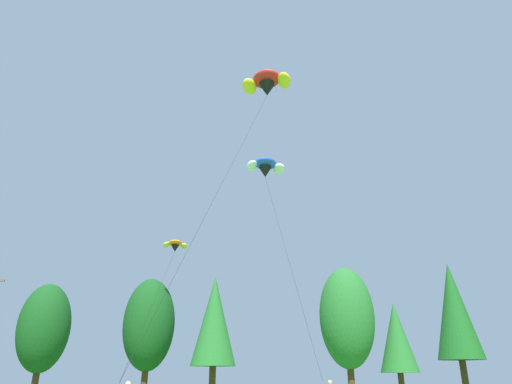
{
  "coord_description": "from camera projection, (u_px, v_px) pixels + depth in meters",
  "views": [
    {
      "loc": [
        -2.09,
        3.59,
        1.86
      ],
      "look_at": [
        -0.32,
        21.45,
        9.03
      ],
      "focal_mm": 32.45,
      "sensor_mm": 36.0,
      "label": 1
    }
  ],
  "objects": [
    {
      "name": "parafoil_kite_far_orange",
      "position": [
        175.0,
        245.0,
        41.73
      ],
      "size": [
        2.36,
        22.39,
        11.79
      ],
      "color": "orange"
    },
    {
      "name": "treeline_tree_g",
      "position": [
        347.0,
        317.0,
        40.86
      ],
      "size": [
        4.8,
        4.8,
        11.1
      ],
      "color": "#472D19",
      "rests_on": "ground_plane"
    },
    {
      "name": "parafoil_kite_high_red_yellow",
      "position": [
        267.0,
        84.0,
        35.16
      ],
      "size": [
        8.95,
        11.35,
        22.01
      ],
      "color": "red"
    },
    {
      "name": "parafoil_kite_mid_blue_white",
      "position": [
        265.0,
        167.0,
        41.43
      ],
      "size": [
        3.77,
        13.73,
        18.58
      ],
      "color": "blue"
    },
    {
      "name": "treeline_tree_i",
      "position": [
        454.0,
        310.0,
        46.61
      ],
      "size": [
        4.43,
        4.43,
        12.87
      ],
      "color": "#472D19",
      "rests_on": "ground_plane"
    },
    {
      "name": "treeline_tree_h",
      "position": [
        397.0,
        337.0,
        42.16
      ],
      "size": [
        3.42,
        3.42,
        8.27
      ],
      "color": "#472D19",
      "rests_on": "ground_plane"
    },
    {
      "name": "treeline_tree_f",
      "position": [
        214.0,
        320.0,
        40.28
      ],
      "size": [
        3.85,
        3.85,
        10.22
      ],
      "color": "#472D19",
      "rests_on": "ground_plane"
    },
    {
      "name": "treeline_tree_e",
      "position": [
        149.0,
        324.0,
        41.78
      ],
      "size": [
        4.59,
        4.59,
        10.32
      ],
      "color": "#472D19",
      "rests_on": "ground_plane"
    },
    {
      "name": "treeline_tree_d",
      "position": [
        44.0,
        328.0,
        40.36
      ],
      "size": [
        4.39,
        4.39,
        9.61
      ],
      "color": "#472D19",
      "rests_on": "ground_plane"
    }
  ]
}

